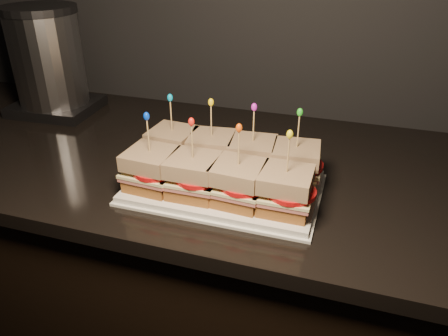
% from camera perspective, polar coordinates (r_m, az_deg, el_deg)
% --- Properties ---
extents(cabinet, '(2.20, 0.66, 0.91)m').
position_cam_1_polar(cabinet, '(1.41, -9.07, -15.45)').
color(cabinet, black).
rests_on(cabinet, ground).
extents(granite_slab, '(2.24, 0.70, 0.03)m').
position_cam_1_polar(granite_slab, '(1.14, -10.86, 1.92)').
color(granite_slab, black).
rests_on(granite_slab, cabinet).
extents(platter, '(0.39, 0.24, 0.02)m').
position_cam_1_polar(platter, '(0.92, 0.00, -2.51)').
color(platter, white).
rests_on(platter, granite_slab).
extents(platter_rim, '(0.40, 0.25, 0.01)m').
position_cam_1_polar(platter_rim, '(0.93, 0.00, -2.82)').
color(platter_rim, white).
rests_on(platter_rim, granite_slab).
extents(sandwich_0_bread_bot, '(0.10, 0.10, 0.03)m').
position_cam_1_polar(sandwich_0_bread_bot, '(1.00, -6.59, 1.39)').
color(sandwich_0_bread_bot, brown).
rests_on(sandwich_0_bread_bot, platter).
extents(sandwich_0_ham, '(0.11, 0.11, 0.01)m').
position_cam_1_polar(sandwich_0_ham, '(0.99, -6.64, 2.25)').
color(sandwich_0_ham, '#BC5F5D').
rests_on(sandwich_0_ham, sandwich_0_bread_bot).
extents(sandwich_0_cheese, '(0.11, 0.11, 0.01)m').
position_cam_1_polar(sandwich_0_cheese, '(0.99, -6.66, 2.61)').
color(sandwich_0_cheese, '#F0E9A2').
rests_on(sandwich_0_cheese, sandwich_0_ham).
extents(sandwich_0_tomato, '(0.09, 0.09, 0.01)m').
position_cam_1_polar(sandwich_0_tomato, '(0.98, -6.19, 2.77)').
color(sandwich_0_tomato, red).
rests_on(sandwich_0_tomato, sandwich_0_cheese).
extents(sandwich_0_bread_top, '(0.10, 0.10, 0.03)m').
position_cam_1_polar(sandwich_0_bread_top, '(0.98, -6.76, 4.09)').
color(sandwich_0_bread_top, '#532D14').
rests_on(sandwich_0_bread_top, sandwich_0_tomato).
extents(sandwich_0_pick, '(0.00, 0.00, 0.09)m').
position_cam_1_polar(sandwich_0_pick, '(0.96, -6.91, 6.58)').
color(sandwich_0_pick, tan).
rests_on(sandwich_0_pick, sandwich_0_bread_top).
extents(sandwich_0_frill, '(0.01, 0.01, 0.02)m').
position_cam_1_polar(sandwich_0_frill, '(0.95, -7.07, 9.11)').
color(sandwich_0_frill, '#0490BE').
rests_on(sandwich_0_frill, sandwich_0_pick).
extents(sandwich_1_bread_bot, '(0.10, 0.10, 0.03)m').
position_cam_1_polar(sandwich_1_bread_bot, '(0.97, -1.60, 0.63)').
color(sandwich_1_bread_bot, brown).
rests_on(sandwich_1_bread_bot, platter).
extents(sandwich_1_ham, '(0.11, 0.11, 0.01)m').
position_cam_1_polar(sandwich_1_ham, '(0.96, -1.61, 1.52)').
color(sandwich_1_ham, '#BC5F5D').
rests_on(sandwich_1_ham, sandwich_1_bread_bot).
extents(sandwich_1_cheese, '(0.12, 0.11, 0.01)m').
position_cam_1_polar(sandwich_1_cheese, '(0.96, -1.62, 1.89)').
color(sandwich_1_cheese, '#F0E9A2').
rests_on(sandwich_1_cheese, sandwich_1_ham).
extents(sandwich_1_tomato, '(0.09, 0.09, 0.01)m').
position_cam_1_polar(sandwich_1_tomato, '(0.95, -1.06, 2.04)').
color(sandwich_1_tomato, red).
rests_on(sandwich_1_tomato, sandwich_1_cheese).
extents(sandwich_1_bread_top, '(0.11, 0.11, 0.03)m').
position_cam_1_polar(sandwich_1_bread_top, '(0.95, -1.64, 3.41)').
color(sandwich_1_bread_top, '#532D14').
rests_on(sandwich_1_bread_top, sandwich_1_tomato).
extents(sandwich_1_pick, '(0.00, 0.00, 0.09)m').
position_cam_1_polar(sandwich_1_pick, '(0.93, -1.68, 5.98)').
color(sandwich_1_pick, tan).
rests_on(sandwich_1_pick, sandwich_1_bread_top).
extents(sandwich_1_frill, '(0.01, 0.01, 0.02)m').
position_cam_1_polar(sandwich_1_frill, '(0.91, -1.72, 8.58)').
color(sandwich_1_frill, yellow).
rests_on(sandwich_1_frill, sandwich_1_pick).
extents(sandwich_2_bread_bot, '(0.10, 0.10, 0.03)m').
position_cam_1_polar(sandwich_2_bread_bot, '(0.95, 3.68, -0.17)').
color(sandwich_2_bread_bot, brown).
rests_on(sandwich_2_bread_bot, platter).
extents(sandwich_2_ham, '(0.11, 0.11, 0.01)m').
position_cam_1_polar(sandwich_2_ham, '(0.94, 3.71, 0.73)').
color(sandwich_2_ham, '#BC5F5D').
rests_on(sandwich_2_ham, sandwich_2_bread_bot).
extents(sandwich_2_cheese, '(0.11, 0.11, 0.01)m').
position_cam_1_polar(sandwich_2_cheese, '(0.94, 3.72, 1.11)').
color(sandwich_2_cheese, '#F0E9A2').
rests_on(sandwich_2_cheese, sandwich_2_ham).
extents(sandwich_2_tomato, '(0.09, 0.09, 0.01)m').
position_cam_1_polar(sandwich_2_tomato, '(0.93, 4.36, 1.26)').
color(sandwich_2_tomato, red).
rests_on(sandwich_2_tomato, sandwich_2_cheese).
extents(sandwich_2_bread_top, '(0.10, 0.10, 0.03)m').
position_cam_1_polar(sandwich_2_bread_top, '(0.92, 3.77, 2.66)').
color(sandwich_2_bread_top, '#532D14').
rests_on(sandwich_2_bread_top, sandwich_2_tomato).
extents(sandwich_2_pick, '(0.00, 0.00, 0.09)m').
position_cam_1_polar(sandwich_2_pick, '(0.91, 3.87, 5.28)').
color(sandwich_2_pick, tan).
rests_on(sandwich_2_pick, sandwich_2_bread_top).
extents(sandwich_2_frill, '(0.01, 0.01, 0.02)m').
position_cam_1_polar(sandwich_2_frill, '(0.89, 3.96, 7.95)').
color(sandwich_2_frill, '#C51DC1').
rests_on(sandwich_2_frill, sandwich_2_pick).
extents(sandwich_3_bread_bot, '(0.10, 0.10, 0.03)m').
position_cam_1_polar(sandwich_3_bread_bot, '(0.93, 9.16, -1.00)').
color(sandwich_3_bread_bot, brown).
rests_on(sandwich_3_bread_bot, platter).
extents(sandwich_3_ham, '(0.11, 0.11, 0.01)m').
position_cam_1_polar(sandwich_3_ham, '(0.93, 9.24, -0.09)').
color(sandwich_3_ham, '#BC5F5D').
rests_on(sandwich_3_ham, sandwich_3_bread_bot).
extents(sandwich_3_cheese, '(0.11, 0.11, 0.01)m').
position_cam_1_polar(sandwich_3_cheese, '(0.92, 9.28, 0.29)').
color(sandwich_3_cheese, '#F0E9A2').
rests_on(sandwich_3_cheese, sandwich_3_ham).
extents(sandwich_3_tomato, '(0.09, 0.09, 0.01)m').
position_cam_1_polar(sandwich_3_tomato, '(0.91, 9.99, 0.43)').
color(sandwich_3_tomato, red).
rests_on(sandwich_3_tomato, sandwich_3_cheese).
extents(sandwich_3_bread_top, '(0.10, 0.10, 0.03)m').
position_cam_1_polar(sandwich_3_bread_top, '(0.91, 9.41, 1.85)').
color(sandwich_3_bread_top, '#532D14').
rests_on(sandwich_3_bread_top, sandwich_3_tomato).
extents(sandwich_3_pick, '(0.00, 0.00, 0.09)m').
position_cam_1_polar(sandwich_3_pick, '(0.89, 9.65, 4.50)').
color(sandwich_3_pick, tan).
rests_on(sandwich_3_pick, sandwich_3_bread_top).
extents(sandwich_3_frill, '(0.01, 0.01, 0.02)m').
position_cam_1_polar(sandwich_3_frill, '(0.87, 9.89, 7.19)').
color(sandwich_3_frill, green).
rests_on(sandwich_3_frill, sandwich_3_pick).
extents(sandwich_4_bread_bot, '(0.10, 0.10, 0.03)m').
position_cam_1_polar(sandwich_4_bread_bot, '(0.92, -9.35, -1.64)').
color(sandwich_4_bread_bot, brown).
rests_on(sandwich_4_bread_bot, platter).
extents(sandwich_4_ham, '(0.11, 0.10, 0.01)m').
position_cam_1_polar(sandwich_4_ham, '(0.91, -9.43, -0.72)').
color(sandwich_4_ham, '#BC5F5D').
rests_on(sandwich_4_ham, sandwich_4_bread_bot).
extents(sandwich_4_cheese, '(0.11, 0.11, 0.01)m').
position_cam_1_polar(sandwich_4_cheese, '(0.90, -9.46, -0.33)').
color(sandwich_4_cheese, '#F0E9A2').
rests_on(sandwich_4_cheese, sandwich_4_ham).
extents(sandwich_4_tomato, '(0.09, 0.09, 0.01)m').
position_cam_1_polar(sandwich_4_tomato, '(0.89, -8.98, -0.20)').
color(sandwich_4_tomato, red).
rests_on(sandwich_4_tomato, sandwich_4_cheese).
extents(sandwich_4_bread_top, '(0.10, 0.10, 0.03)m').
position_cam_1_polar(sandwich_4_bread_top, '(0.89, -9.61, 1.25)').
color(sandwich_4_bread_top, '#532D14').
rests_on(sandwich_4_bread_top, sandwich_4_tomato).
extents(sandwich_4_pick, '(0.00, 0.00, 0.09)m').
position_cam_1_polar(sandwich_4_pick, '(0.87, -9.85, 3.94)').
color(sandwich_4_pick, tan).
rests_on(sandwich_4_pick, sandwich_4_bread_top).
extents(sandwich_4_frill, '(0.01, 0.01, 0.02)m').
position_cam_1_polar(sandwich_4_frill, '(0.85, -10.10, 6.68)').
color(sandwich_4_frill, '#0635D1').
rests_on(sandwich_4_frill, sandwich_4_pick).
extents(sandwich_5_bread_bot, '(0.09, 0.09, 0.03)m').
position_cam_1_polar(sandwich_5_bread_bot, '(0.88, -3.96, -2.58)').
color(sandwich_5_bread_bot, brown).
rests_on(sandwich_5_bread_bot, platter).
extents(sandwich_5_ham, '(0.10, 0.10, 0.01)m').
position_cam_1_polar(sandwich_5_ham, '(0.87, -3.99, -1.63)').
color(sandwich_5_ham, '#BC5F5D').
rests_on(sandwich_5_ham, sandwich_5_bread_bot).
extents(sandwich_5_cheese, '(0.10, 0.10, 0.01)m').
position_cam_1_polar(sandwich_5_cheese, '(0.87, -4.01, -1.23)').
color(sandwich_5_cheese, '#F0E9A2').
rests_on(sandwich_5_cheese, sandwich_5_ham).
extents(sandwich_5_tomato, '(0.09, 0.09, 0.01)m').
position_cam_1_polar(sandwich_5_tomato, '(0.86, -3.42, -1.11)').
color(sandwich_5_tomato, red).
rests_on(sandwich_5_tomato, sandwich_5_cheese).
extents(sandwich_5_bread_top, '(0.10, 0.10, 0.03)m').
position_cam_1_polar(sandwich_5_bread_top, '(0.86, -4.07, 0.40)').
color(sandwich_5_bread_top, '#532D14').
rests_on(sandwich_5_bread_top, sandwich_5_tomato).
extents(sandwich_5_pick, '(0.00, 0.00, 0.09)m').
position_cam_1_polar(sandwich_5_pick, '(0.84, -4.18, 3.18)').
color(sandwich_5_pick, tan).
rests_on(sandwich_5_pick, sandwich_5_bread_top).
extents(sandwich_5_frill, '(0.01, 0.01, 0.02)m').
position_cam_1_polar(sandwich_5_frill, '(0.82, -4.29, 6.03)').
color(sandwich_5_frill, red).
rests_on(sandwich_5_frill, sandwich_5_pick).
extents(sandwich_6_bread_bot, '(0.10, 0.10, 0.03)m').
position_cam_1_polar(sandwich_6_bread_bot, '(0.86, 1.82, -3.56)').
color(sandwich_6_bread_bot, brown).
rests_on(sandwich_6_bread_bot, platter).
extents(sandwich_6_ham, '(0.11, 0.10, 0.01)m').
position_cam_1_polar(sandwich_6_ham, '(0.85, 1.84, -2.59)').
color(sandwich_6_ham, '#BC5F5D').
rests_on(sandwich_6_ham, sandwich_6_bread_bot).
extents(sandwich_6_cheese, '(0.11, 0.11, 0.01)m').
position_cam_1_polar(sandwich_6_cheese, '(0.84, 1.84, -2.19)').
color(sandwich_6_cheese, '#F0E9A2').
rests_on(sandwich_6_cheese, sandwich_6_ham).
extents(sandwich_6_tomato, '(0.09, 0.09, 0.01)m').
position_cam_1_polar(sandwich_6_tomato, '(0.83, 2.53, -2.07)').
color(sandwich_6_tomato, red).
rests_on(sandwich_6_tomato, sandwich_6_cheese).
extents(sandwich_6_bread_top, '(0.10, 0.10, 0.03)m').
position_cam_1_polar(sandwich_6_bread_top, '(0.83, 1.87, -0.52)').
color(sandwich_6_bread_top, '#532D14').
rests_on(sandwich_6_bread_top, sandwich_6_tomato).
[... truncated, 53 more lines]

